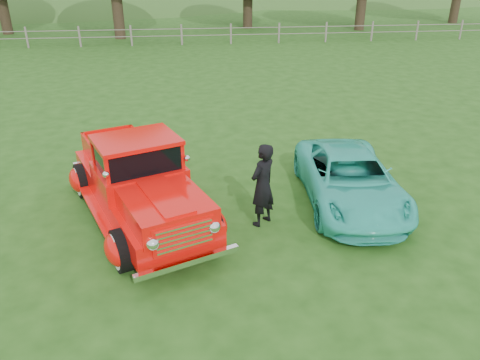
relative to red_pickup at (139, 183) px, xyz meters
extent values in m
plane|color=#1F4913|center=(1.01, -0.99, -0.80)|extent=(140.00, 140.00, 0.00)
ellipsoid|color=#376324|center=(-16.99, 57.01, -5.75)|extent=(84.00, 60.00, 18.00)
ellipsoid|color=#376324|center=(21.01, 61.01, -4.65)|extent=(72.00, 52.00, 14.00)
cube|color=gray|center=(1.01, 21.01, -0.25)|extent=(48.00, 0.04, 0.04)
cube|color=gray|center=(1.01, 21.01, 0.15)|extent=(48.00, 0.04, 0.04)
cylinder|color=#302218|center=(-10.99, 27.01, 1.18)|extent=(0.70, 0.70, 3.96)
cylinder|color=#302218|center=(6.01, 28.01, 1.07)|extent=(0.70, 0.70, 3.74)
cylinder|color=black|center=(-0.21, -1.71, -0.42)|extent=(0.50, 0.79, 0.76)
cylinder|color=black|center=(1.33, -1.10, -0.42)|extent=(0.50, 0.79, 0.76)
cylinder|color=black|center=(-1.36, 1.17, -0.42)|extent=(0.50, 0.79, 0.76)
cylinder|color=black|center=(0.18, 1.78, -0.42)|extent=(0.50, 0.79, 0.76)
cube|color=red|center=(-0.01, 0.03, -0.22)|extent=(3.15, 4.86, 0.44)
ellipsoid|color=red|center=(-0.28, -1.74, -0.38)|extent=(0.66, 0.85, 0.54)
ellipsoid|color=red|center=(1.40, -1.07, -0.38)|extent=(0.66, 0.85, 0.54)
ellipsoid|color=red|center=(-1.42, 1.14, -0.38)|extent=(0.66, 0.85, 0.54)
ellipsoid|color=red|center=(0.25, 1.81, -0.38)|extent=(0.66, 0.85, 0.54)
cube|color=red|center=(0.56, -1.41, 0.17)|extent=(1.83, 1.98, 0.42)
cube|color=red|center=(0.02, -0.06, 0.19)|extent=(1.98, 1.84, 0.44)
cube|color=black|center=(0.02, -0.06, 0.66)|extent=(1.76, 1.57, 0.50)
cube|color=red|center=(0.02, -0.06, 0.94)|extent=(1.86, 1.70, 0.08)
cube|color=red|center=(-0.51, 1.29, 0.15)|extent=(1.82, 2.25, 0.45)
cube|color=white|center=(0.86, -2.16, 0.05)|extent=(1.03, 0.49, 0.50)
cube|color=white|center=(0.90, -2.25, -0.38)|extent=(1.71, 0.76, 0.10)
cube|color=white|center=(-0.91, 2.28, -0.38)|extent=(1.63, 0.73, 0.10)
imported|color=#32CBB4|center=(4.40, 0.16, -0.24)|extent=(2.14, 4.15, 1.12)
imported|color=black|center=(2.40, -0.48, 0.06)|extent=(0.73, 0.72, 1.70)
camera|label=1|loc=(0.98, -8.51, 4.06)|focal=35.00mm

